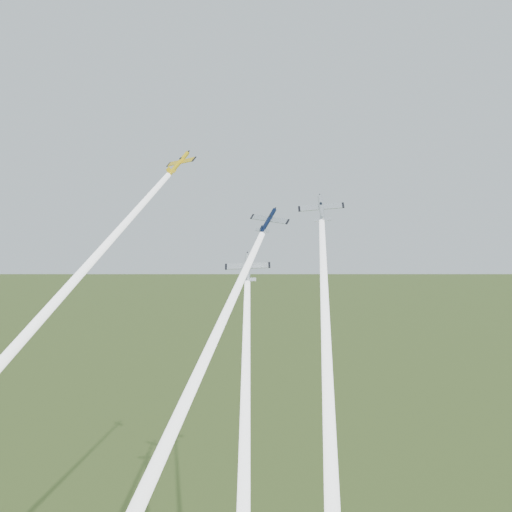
# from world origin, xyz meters

# --- Properties ---
(plane_yellow) EXTENTS (9.01, 8.88, 6.41)m
(plane_yellow) POSITION_xyz_m (-16.82, 0.63, 107.83)
(plane_yellow) COLOR yellow
(smoke_trail_yellow) EXTENTS (26.19, 53.43, 52.91)m
(smoke_trail_yellow) POSITION_xyz_m (-29.52, -27.04, 80.07)
(smoke_trail_yellow) COLOR white
(plane_navy) EXTENTS (7.93, 6.46, 6.19)m
(plane_navy) POSITION_xyz_m (1.10, -2.91, 97.72)
(plane_navy) COLOR #0B1633
(smoke_trail_navy) EXTENTS (8.06, 46.57, 42.81)m
(smoke_trail_navy) POSITION_xyz_m (-1.98, -27.63, 75.02)
(smoke_trail_navy) COLOR white
(plane_silver_right) EXTENTS (9.86, 8.52, 6.95)m
(plane_silver_right) POSITION_xyz_m (8.06, 5.49, 99.70)
(plane_silver_right) COLOR #B5BDC5
(smoke_trail_silver_right) EXTENTS (16.37, 51.63, 48.54)m
(smoke_trail_silver_right) POSITION_xyz_m (15.55, -21.54, 74.13)
(smoke_trail_silver_right) COLOR white
(plane_silver_low) EXTENTS (9.14, 8.18, 6.09)m
(plane_silver_low) POSITION_xyz_m (-1.18, -6.72, 90.16)
(plane_silver_low) COLOR #B2BAC1
(smoke_trail_silver_low) EXTENTS (18.91, 50.05, 47.74)m
(smoke_trail_silver_low) POSITION_xyz_m (7.68, -32.87, 64.98)
(smoke_trail_silver_low) COLOR white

